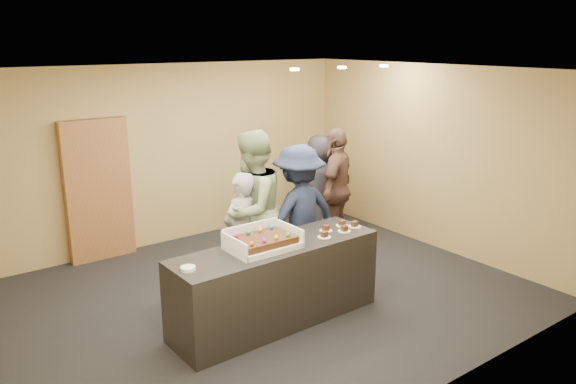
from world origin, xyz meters
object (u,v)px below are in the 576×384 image
(person_brown_extra, at_px, (337,188))
(person_navy_man, at_px, (299,214))
(plate_stack, at_px, (188,269))
(person_sage_man, at_px, (252,210))
(storage_cabinet, at_px, (98,190))
(sheet_cake, at_px, (263,240))
(cake_box, at_px, (262,244))
(serving_counter, at_px, (276,284))
(person_dark_suit, at_px, (320,186))
(person_server_grey, at_px, (241,233))

(person_brown_extra, bearing_deg, person_navy_man, -4.17)
(plate_stack, distance_m, person_sage_man, 1.73)
(storage_cabinet, bearing_deg, plate_stack, -93.21)
(sheet_cake, distance_m, person_brown_extra, 2.63)
(plate_stack, xyz_separation_m, person_brown_extra, (3.15, 1.42, -0.01))
(storage_cabinet, relative_size, sheet_cake, 3.20)
(storage_cabinet, height_order, sheet_cake, storage_cabinet)
(cake_box, height_order, sheet_cake, cake_box)
(storage_cabinet, distance_m, person_navy_man, 2.89)
(sheet_cake, bearing_deg, cake_box, 89.01)
(cake_box, relative_size, plate_stack, 5.06)
(serving_counter, distance_m, person_brown_extra, 2.53)
(plate_stack, relative_size, person_brown_extra, 0.08)
(sheet_cake, xyz_separation_m, person_dark_suit, (2.37, 1.91, -0.18))
(serving_counter, relative_size, storage_cabinet, 1.20)
(cake_box, relative_size, person_server_grey, 0.48)
(storage_cabinet, height_order, person_navy_man, storage_cabinet)
(person_dark_suit, bearing_deg, plate_stack, 57.28)
(person_server_grey, bearing_deg, cake_box, 56.15)
(storage_cabinet, height_order, person_dark_suit, storage_cabinet)
(plate_stack, bearing_deg, person_dark_suit, 30.92)
(person_sage_man, distance_m, person_brown_extra, 1.80)
(person_server_grey, xyz_separation_m, person_sage_man, (0.21, 0.07, 0.23))
(person_server_grey, bearing_deg, storage_cabinet, -80.16)
(person_brown_extra, relative_size, person_dark_suit, 1.11)
(cake_box, bearing_deg, serving_counter, -9.36)
(cake_box, xyz_separation_m, sheet_cake, (-0.00, -0.03, 0.05))
(person_sage_man, height_order, person_navy_man, person_sage_man)
(serving_counter, distance_m, sheet_cake, 0.57)
(cake_box, height_order, person_server_grey, person_server_grey)
(plate_stack, bearing_deg, person_sage_man, 36.00)
(plate_stack, height_order, person_dark_suit, person_dark_suit)
(storage_cabinet, xyz_separation_m, sheet_cake, (0.73, -3.01, -0.00))
(plate_stack, relative_size, person_sage_man, 0.07)
(serving_counter, height_order, person_navy_man, person_navy_man)
(storage_cabinet, distance_m, plate_stack, 3.07)
(person_sage_man, bearing_deg, cake_box, 35.02)
(storage_cabinet, height_order, person_sage_man, storage_cabinet)
(storage_cabinet, bearing_deg, person_dark_suit, -19.60)
(sheet_cake, xyz_separation_m, person_sage_man, (0.49, 0.97, -0.00))
(serving_counter, relative_size, person_brown_extra, 1.33)
(cake_box, distance_m, person_navy_man, 1.27)
(storage_cabinet, bearing_deg, person_server_grey, -64.39)
(cake_box, xyz_separation_m, person_navy_man, (1.05, 0.72, -0.06))
(person_server_grey, bearing_deg, plate_stack, 22.66)
(person_navy_man, height_order, person_dark_suit, person_navy_man)
(storage_cabinet, bearing_deg, sheet_cake, -76.35)
(sheet_cake, height_order, person_navy_man, person_navy_man)
(storage_cabinet, height_order, person_server_grey, storage_cabinet)
(person_brown_extra, xyz_separation_m, person_dark_suit, (0.12, 0.54, -0.09))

